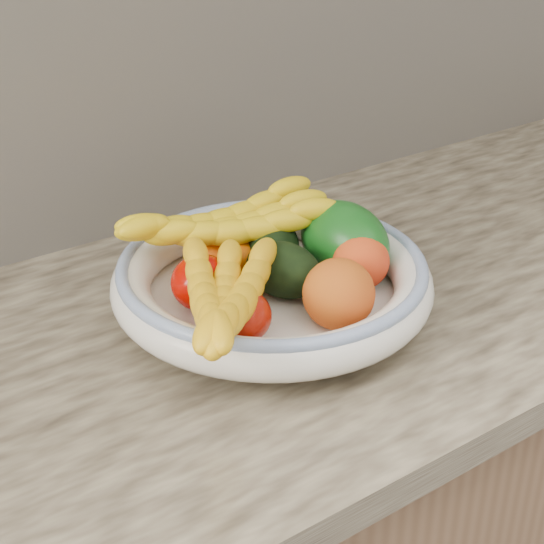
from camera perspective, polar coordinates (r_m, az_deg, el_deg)
The scene contains 14 objects.
fruit_bowl at distance 1.01m, azimuth 0.00°, elevation -0.57°, with size 0.39×0.39×0.08m.
clementine_back_left at distance 1.06m, azimuth -3.88°, elevation 1.20°, with size 0.05×0.05×0.05m, color #FF6905.
clementine_back_right at distance 1.09m, azimuth -1.47°, elevation 1.90°, with size 0.05×0.05×0.05m, color #EA5604.
clementine_back_mid at distance 1.05m, azimuth -2.45°, elevation 0.84°, with size 0.06×0.06×0.05m, color orange.
clementine_extra at distance 1.06m, azimuth -1.45°, elevation 1.23°, with size 0.05×0.05×0.05m, color #F26005.
tomato_left at distance 0.98m, azimuth -4.82°, elevation -0.73°, with size 0.07×0.07×0.07m, color #AE0700.
tomato_near_left at distance 0.91m, azimuth -2.06°, elevation -3.04°, with size 0.07×0.07×0.06m, color #A01407.
avocado_center at distance 1.00m, azimuth 0.78°, elevation 0.15°, with size 0.07×0.10×0.07m, color black.
avocado_right at distance 1.06m, azimuth 0.06°, elevation 1.76°, with size 0.07×0.10×0.07m, color black.
green_mango at distance 1.05m, azimuth 4.95°, elevation 2.21°, with size 0.09×0.14×0.10m, color #0D4A11.
peach_front at distance 0.95m, azimuth 4.59°, elevation -1.51°, with size 0.08×0.08×0.08m, color orange.
peach_right at distance 1.02m, azimuth 6.09°, elevation 0.74°, with size 0.07×0.07×0.07m, color orange.
banana_bunch_back at distance 1.05m, azimuth -3.18°, elevation 2.89°, with size 0.29×0.11×0.08m, color yellow, non-canonical shape.
banana_bunch_front at distance 0.89m, azimuth -3.36°, elevation -2.42°, with size 0.29×0.11×0.08m, color yellow, non-canonical shape.
Camera 1 is at (-0.51, 0.93, 1.44)m, focal length 55.00 mm.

